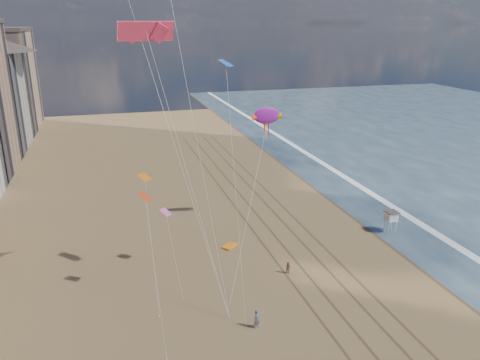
# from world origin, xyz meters

# --- Properties ---
(wet_sand) EXTENTS (260.00, 260.00, 0.00)m
(wet_sand) POSITION_xyz_m (19.00, 40.00, 0.00)
(wet_sand) COLOR #42301E
(wet_sand) RESTS_ON ground
(foam) EXTENTS (260.00, 260.00, 0.00)m
(foam) POSITION_xyz_m (23.20, 40.00, 0.00)
(foam) COLOR white
(foam) RESTS_ON ground
(tracks) EXTENTS (7.68, 120.00, 0.01)m
(tracks) POSITION_xyz_m (2.55, 30.00, 0.01)
(tracks) COLOR brown
(tracks) RESTS_ON ground
(lifeguard_stand) EXTENTS (1.73, 1.73, 3.12)m
(lifeguard_stand) POSITION_xyz_m (17.23, 25.15, 2.40)
(lifeguard_stand) COLOR white
(lifeguard_stand) RESTS_ON ground
(grounded_kite) EXTENTS (2.41, 2.33, 0.23)m
(grounded_kite) POSITION_xyz_m (-5.69, 26.93, 0.12)
(grounded_kite) COLOR orange
(grounded_kite) RESTS_ON ground
(show_kite) EXTENTS (7.42, 10.21, 26.70)m
(show_kite) POSITION_xyz_m (1.60, 33.79, 15.79)
(show_kite) COLOR purple
(show_kite) RESTS_ON ground
(kite_flyer_a) EXTENTS (0.85, 0.72, 1.98)m
(kite_flyer_a) POSITION_xyz_m (-7.60, 9.56, 0.99)
(kite_flyer_a) COLOR slate
(kite_flyer_a) RESTS_ON ground
(kite_flyer_b) EXTENTS (0.91, 0.92, 1.49)m
(kite_flyer_b) POSITION_xyz_m (-0.88, 18.36, 0.75)
(kite_flyer_b) COLOR brown
(kite_flyer_b) RESTS_ON ground
(small_kites) EXTENTS (10.30, 8.20, 18.11)m
(small_kites) POSITION_xyz_m (-13.73, 21.07, 13.90)
(small_kites) COLOR red
(small_kites) RESTS_ON ground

